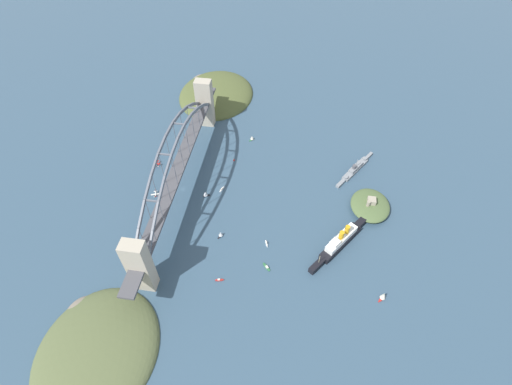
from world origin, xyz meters
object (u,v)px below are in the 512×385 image
fort_island_mid_harbor (370,205)px  small_boat_0 (219,280)px  small_boat_7 (222,189)px  channel_marker_buoy (234,160)px  small_boat_5 (252,138)px  small_boat_4 (206,194)px  naval_cruiser (355,169)px  small_boat_2 (221,234)px  harbor_arch_bridge (178,167)px  seaplane_second_in_formation (157,164)px  small_boat_6 (266,243)px  small_boat_1 (267,267)px  small_boat_3 (383,296)px  ocean_liner (341,241)px  seaplane_taxiing_near_bridge (156,194)px

fort_island_mid_harbor → small_boat_0: size_ratio=6.17×
small_boat_7 → channel_marker_buoy: size_ratio=3.16×
small_boat_0 → small_boat_5: bearing=-179.7°
small_boat_4 → channel_marker_buoy: size_ratio=2.68×
naval_cruiser → small_boat_5: bearing=-106.0°
fort_island_mid_harbor → channel_marker_buoy: fort_island_mid_harbor is taller
small_boat_2 → harbor_arch_bridge: bearing=-135.3°
channel_marker_buoy → small_boat_2: bearing=3.9°
seaplane_second_in_formation → small_boat_6: size_ratio=1.33×
naval_cruiser → channel_marker_buoy: naval_cruiser is taller
small_boat_5 → channel_marker_buoy: size_ratio=2.47×
seaplane_second_in_formation → small_boat_5: 116.53m
harbor_arch_bridge → small_boat_6: harbor_arch_bridge is taller
small_boat_1 → small_boat_3: bearing=81.4°
small_boat_1 → small_boat_3: small_boat_3 is taller
small_boat_2 → small_boat_5: small_boat_2 is taller
ocean_liner → seaplane_taxiing_near_bridge: (-33.43, -193.31, -4.00)m
seaplane_taxiing_near_bridge → seaplane_second_in_formation: size_ratio=0.98×
small_boat_2 → small_boat_7: size_ratio=0.82×
small_boat_4 → small_boat_6: bearing=54.6°
small_boat_2 → small_boat_6: small_boat_2 is taller
naval_cruiser → small_boat_0: bearing=-37.7°
small_boat_1 → small_boat_2: size_ratio=1.15×
harbor_arch_bridge → seaplane_taxiing_near_bridge: (13.07, -25.40, -30.95)m
naval_cruiser → seaplane_taxiing_near_bridge: 220.20m
small_boat_6 → small_boat_7: size_ratio=0.87×
seaplane_taxiing_near_bridge → naval_cruiser: bearing=108.4°
ocean_liner → channel_marker_buoy: (-99.04, -121.73, -4.98)m
small_boat_6 → naval_cruiser: bearing=142.9°
small_boat_0 → channel_marker_buoy: channel_marker_buoy is taller
seaplane_taxiing_near_bridge → small_boat_7: (-18.88, 67.27, -1.37)m
seaplane_taxiing_near_bridge → seaplane_second_in_formation: 46.75m
harbor_arch_bridge → ocean_liner: size_ratio=3.86×
harbor_arch_bridge → ocean_liner: 176.30m
naval_cruiser → channel_marker_buoy: 137.48m
small_boat_7 → small_boat_6: bearing=42.2°
harbor_arch_bridge → small_boat_1: (82.02, 101.88, -32.34)m
seaplane_second_in_formation → channel_marker_buoy: 87.57m
fort_island_mid_harbor → seaplane_taxiing_near_bridge: (15.98, -222.82, -2.72)m
small_boat_7 → fort_island_mid_harbor: bearing=88.9°
small_boat_2 → small_boat_0: bearing=10.4°
naval_cruiser → small_boat_4: 168.54m
seaplane_taxiing_near_bridge → small_boat_4: bearing=98.1°
small_boat_1 → small_boat_7: (-87.82, -60.01, 0.02)m
seaplane_second_in_formation → small_boat_4: 75.58m
small_boat_3 → seaplane_taxiing_near_bridge: bearing=-110.2°
naval_cruiser → fort_island_mid_harbor: naval_cruiser is taller
small_boat_0 → seaplane_second_in_formation: bearing=-142.8°
small_boat_1 → small_boat_2: 56.09m
small_boat_5 → small_boat_7: size_ratio=0.78×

